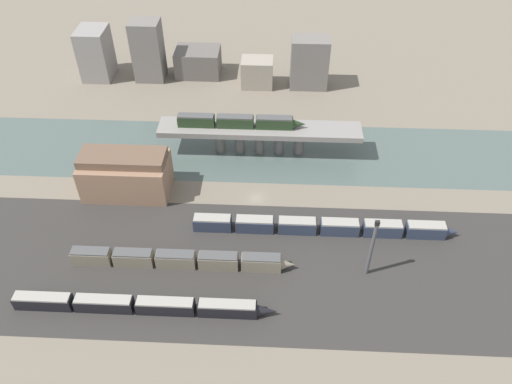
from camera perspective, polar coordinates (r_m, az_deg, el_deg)
name	(u,v)px	position (r m, az deg, el deg)	size (l,w,h in m)	color
ground_plane	(256,198)	(135.36, 0.03, -0.70)	(400.00, 400.00, 0.00)	#756B5B
railbed_yard	(252,267)	(118.76, -0.52, -8.51)	(280.00, 42.00, 0.01)	#33302D
river_water	(259,152)	(151.49, 0.40, 4.65)	(320.00, 29.41, 0.01)	#4C5B56
bridge	(260,133)	(147.42, 0.41, 6.80)	(59.32, 8.78, 8.89)	gray
train_on_bridge	(240,122)	(145.64, -1.86, 8.05)	(37.08, 2.91, 3.54)	#23381E
train_yard_near	(142,305)	(112.63, -12.93, -12.50)	(57.07, 2.80, 3.60)	black
train_yard_mid	(180,260)	(118.85, -8.64, -7.64)	(52.45, 3.00, 4.06)	gray
train_yard_far	(323,227)	(126.00, 7.69, -3.94)	(66.05, 3.16, 3.92)	#2D384C
warehouse_building	(126,174)	(138.45, -14.66, 2.04)	(22.98, 12.36, 12.44)	#937056
signal_tower	(372,248)	(114.06, 13.08, -6.28)	(1.00, 0.83, 16.94)	#4C4C51
city_block_far_left	(96,53)	(195.55, -17.86, 14.85)	(10.19, 12.35, 18.09)	gray
city_block_left	(148,51)	(188.70, -12.25, 15.52)	(10.38, 8.94, 21.57)	slate
city_block_center	(198,62)	(191.51, -6.63, 14.56)	(16.08, 12.04, 9.52)	#605B56
city_block_right	(257,73)	(182.62, 0.13, 13.49)	(11.11, 8.62, 9.97)	gray
city_block_far_right	(309,63)	(181.39, 6.12, 14.47)	(13.15, 8.48, 17.92)	slate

